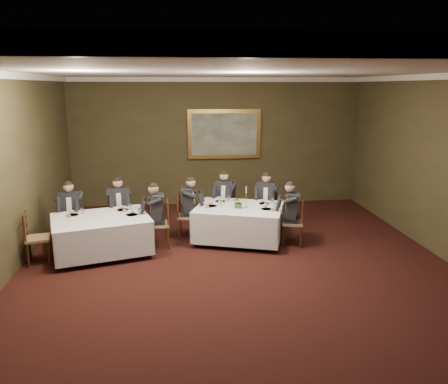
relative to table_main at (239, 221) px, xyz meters
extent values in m
plane|color=black|center=(-0.20, -1.81, -0.45)|extent=(10.00, 10.00, 0.00)
cube|color=silver|center=(-0.20, -1.81, 3.05)|extent=(8.00, 10.00, 0.10)
cube|color=#37331B|center=(-0.20, 3.19, 1.30)|extent=(8.00, 0.10, 3.50)
cube|color=#37331B|center=(-0.20, -6.81, 1.30)|extent=(8.00, 0.10, 3.50)
cube|color=white|center=(-0.20, 3.14, 2.99)|extent=(8.00, 0.10, 0.12)
cube|color=white|center=(-0.20, -6.76, 2.99)|extent=(8.00, 0.10, 0.12)
cube|color=black|center=(0.00, 0.00, 0.28)|extent=(2.05, 1.77, 0.04)
cube|color=white|center=(0.00, 0.00, 0.31)|extent=(2.13, 1.84, 0.02)
cube|color=white|center=(0.00, 0.00, -0.02)|extent=(2.15, 1.87, 0.65)
cube|color=black|center=(-2.80, -0.50, 0.28)|extent=(2.06, 1.76, 0.04)
cube|color=white|center=(-2.80, -0.50, 0.31)|extent=(2.13, 1.84, 0.02)
cube|color=white|center=(-2.80, -0.50, -0.02)|extent=(2.16, 1.86, 0.65)
cube|color=olive|center=(-0.19, 1.03, 0.04)|extent=(0.57, 0.56, 0.05)
cube|color=black|center=(-0.11, 1.20, 0.28)|extent=(0.36, 0.18, 0.54)
cube|color=black|center=(-0.19, 1.03, 0.41)|extent=(0.51, 0.45, 0.55)
sphere|color=tan|center=(-0.19, 1.03, 0.79)|extent=(0.28, 0.28, 0.21)
cube|color=olive|center=(0.74, 0.74, 0.04)|extent=(0.57, 0.56, 0.05)
cube|color=black|center=(0.82, 0.91, 0.28)|extent=(0.36, 0.18, 0.54)
cube|color=black|center=(0.74, 0.74, 0.41)|extent=(0.51, 0.45, 0.55)
sphere|color=tan|center=(0.74, 0.74, 0.79)|extent=(0.28, 0.28, 0.21)
cube|color=olive|center=(-1.09, 0.34, 0.04)|extent=(0.46, 0.48, 0.05)
cube|color=black|center=(-1.28, 0.36, 0.28)|extent=(0.07, 0.38, 0.54)
cube|color=black|center=(-1.09, 0.34, 0.41)|extent=(0.35, 0.45, 0.55)
sphere|color=tan|center=(-1.09, 0.34, 0.79)|extent=(0.23, 0.23, 0.21)
cube|color=olive|center=(1.09, -0.34, 0.04)|extent=(0.52, 0.54, 0.05)
cube|color=black|center=(1.27, -0.39, 0.28)|extent=(0.13, 0.37, 0.54)
cube|color=black|center=(1.09, -0.34, 0.41)|extent=(0.41, 0.49, 0.55)
sphere|color=tan|center=(1.09, -0.34, 0.79)|extent=(0.26, 0.26, 0.21)
cube|color=olive|center=(-3.54, 0.26, 0.04)|extent=(0.46, 0.44, 0.05)
cube|color=black|center=(-3.55, 0.45, 0.28)|extent=(0.38, 0.05, 0.54)
cube|color=black|center=(-3.54, 0.26, 0.41)|extent=(0.43, 0.33, 0.55)
sphere|color=tan|center=(-3.54, 0.26, 0.79)|extent=(0.22, 0.22, 0.21)
cube|color=olive|center=(-2.60, 0.54, 0.04)|extent=(0.52, 0.51, 0.05)
cube|color=black|center=(-2.64, 0.72, 0.28)|extent=(0.38, 0.11, 0.54)
cube|color=black|center=(-2.60, 0.54, 0.41)|extent=(0.48, 0.40, 0.55)
sphere|color=tan|center=(-2.60, 0.54, 0.79)|extent=(0.25, 0.25, 0.21)
cube|color=olive|center=(-1.70, -0.17, 0.04)|extent=(0.45, 0.47, 0.05)
cube|color=black|center=(-1.51, -0.16, 0.28)|extent=(0.05, 0.38, 0.54)
cube|color=black|center=(-1.70, -0.17, 0.41)|extent=(0.34, 0.44, 0.55)
sphere|color=tan|center=(-1.70, -0.17, 0.79)|extent=(0.22, 0.22, 0.21)
cube|color=olive|center=(-3.91, -0.82, 0.04)|extent=(0.50, 0.52, 0.05)
cube|color=black|center=(-4.10, -0.86, 0.28)|extent=(0.11, 0.38, 0.54)
imported|color=#2D5926|center=(-0.02, -0.10, 0.46)|extent=(0.27, 0.24, 0.29)
cylinder|color=#AA8933|center=(0.14, -0.09, 0.33)|extent=(0.07, 0.07, 0.02)
cylinder|color=#AA8933|center=(0.14, -0.09, 0.49)|extent=(0.02, 0.02, 0.31)
cylinder|color=white|center=(0.14, -0.09, 0.72)|extent=(0.02, 0.02, 0.14)
cylinder|color=white|center=(-0.35, 0.51, 0.32)|extent=(0.25, 0.25, 0.01)
cylinder|color=white|center=(-0.35, 0.66, 0.35)|extent=(0.08, 0.08, 0.05)
cylinder|color=white|center=(-0.18, 0.51, 0.39)|extent=(0.06, 0.06, 0.14)
cylinder|color=white|center=(-3.39, -0.27, 0.32)|extent=(0.25, 0.25, 0.01)
cylinder|color=white|center=(-3.39, -0.12, 0.35)|extent=(0.08, 0.08, 0.05)
cylinder|color=white|center=(-3.22, -0.27, 0.39)|extent=(0.06, 0.06, 0.14)
cube|color=#E8C355|center=(0.00, 3.13, 1.53)|extent=(2.01, 0.08, 1.36)
cube|color=#4E5337|center=(0.00, 3.09, 1.53)|extent=(1.79, 0.01, 1.14)
camera|label=1|loc=(-1.21, -8.87, 2.80)|focal=35.00mm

